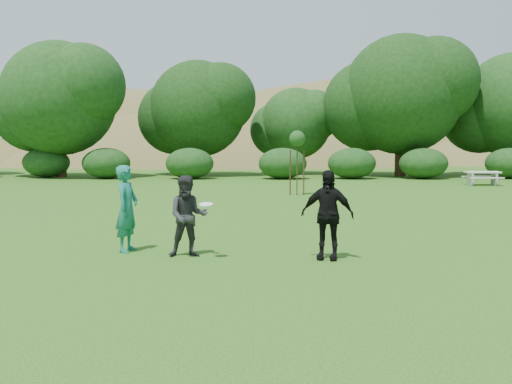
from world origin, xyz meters
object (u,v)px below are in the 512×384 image
player_teal (127,208)px  player_grey (188,216)px  picnic_table (483,176)px  player_black (327,215)px  sapling (297,140)px

player_teal → player_grey: 1.48m
picnic_table → player_black: bearing=-119.2°
sapling → picnic_table: size_ratio=1.58×
picnic_table → player_teal: bearing=-128.9°
player_teal → player_grey: (1.37, -0.56, -0.09)m
player_grey → sapling: sapling is taller
player_teal → sapling: sapling is taller
player_black → sapling: bearing=105.3°
player_black → picnic_table: player_black is taller
player_teal → player_grey: bearing=-100.9°
player_grey → sapling: (3.24, 13.59, 1.59)m
player_teal → sapling: 13.90m
player_black → picnic_table: size_ratio=1.00×
player_grey → player_black: (2.81, -0.29, 0.06)m
player_grey → picnic_table: player_grey is taller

